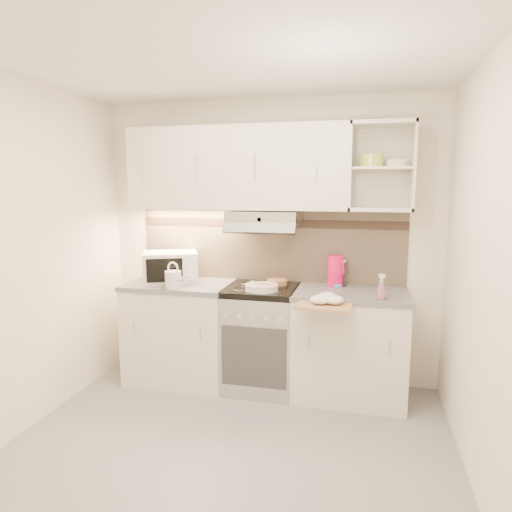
{
  "coord_description": "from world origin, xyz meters",
  "views": [
    {
      "loc": [
        0.84,
        -2.61,
        1.75
      ],
      "look_at": [
        -0.01,
        0.95,
        1.19
      ],
      "focal_mm": 32.0,
      "sensor_mm": 36.0,
      "label": 1
    }
  ],
  "objects_px": {
    "electric_range": "(262,337)",
    "watering_can": "(174,279)",
    "microwave": "(170,267)",
    "plate_stack": "(262,287)",
    "pink_pitcher": "(335,271)",
    "cutting_board": "(325,304)",
    "glass_jar": "(340,272)",
    "spray_bottle": "(381,289)"
  },
  "relations": [
    {
      "from": "plate_stack",
      "to": "glass_jar",
      "type": "height_order",
      "value": "glass_jar"
    },
    {
      "from": "electric_range",
      "to": "spray_bottle",
      "type": "height_order",
      "value": "spray_bottle"
    },
    {
      "from": "plate_stack",
      "to": "pink_pitcher",
      "type": "xyz_separation_m",
      "value": [
        0.58,
        0.3,
        0.11
      ]
    },
    {
      "from": "pink_pitcher",
      "to": "cutting_board",
      "type": "distance_m",
      "value": 0.54
    },
    {
      "from": "watering_can",
      "to": "plate_stack",
      "type": "distance_m",
      "value": 0.74
    },
    {
      "from": "pink_pitcher",
      "to": "cutting_board",
      "type": "xyz_separation_m",
      "value": [
        -0.04,
        -0.51,
        -0.16
      ]
    },
    {
      "from": "spray_bottle",
      "to": "glass_jar",
      "type": "bearing_deg",
      "value": 119.64
    },
    {
      "from": "cutting_board",
      "to": "spray_bottle",
      "type": "bearing_deg",
      "value": 22.25
    },
    {
      "from": "pink_pitcher",
      "to": "glass_jar",
      "type": "distance_m",
      "value": 0.05
    },
    {
      "from": "microwave",
      "to": "glass_jar",
      "type": "distance_m",
      "value": 1.5
    },
    {
      "from": "watering_can",
      "to": "pink_pitcher",
      "type": "xyz_separation_m",
      "value": [
        1.31,
        0.39,
        0.05
      ]
    },
    {
      "from": "electric_range",
      "to": "plate_stack",
      "type": "bearing_deg",
      "value": -77.44
    },
    {
      "from": "watering_can",
      "to": "plate_stack",
      "type": "relative_size",
      "value": 0.96
    },
    {
      "from": "electric_range",
      "to": "watering_can",
      "type": "xyz_separation_m",
      "value": [
        -0.71,
        -0.22,
        0.53
      ]
    },
    {
      "from": "pink_pitcher",
      "to": "plate_stack",
      "type": "bearing_deg",
      "value": -146.79
    },
    {
      "from": "microwave",
      "to": "watering_can",
      "type": "bearing_deg",
      "value": -84.99
    },
    {
      "from": "watering_can",
      "to": "cutting_board",
      "type": "relative_size",
      "value": 0.64
    },
    {
      "from": "electric_range",
      "to": "pink_pitcher",
      "type": "distance_m",
      "value": 0.86
    },
    {
      "from": "pink_pitcher",
      "to": "glass_jar",
      "type": "height_order",
      "value": "pink_pitcher"
    },
    {
      "from": "electric_range",
      "to": "plate_stack",
      "type": "relative_size",
      "value": 3.32
    },
    {
      "from": "electric_range",
      "to": "glass_jar",
      "type": "xyz_separation_m",
      "value": [
        0.64,
        0.2,
        0.57
      ]
    },
    {
      "from": "microwave",
      "to": "glass_jar",
      "type": "relative_size",
      "value": 2.48
    },
    {
      "from": "cutting_board",
      "to": "watering_can",
      "type": "bearing_deg",
      "value": 178.78
    },
    {
      "from": "microwave",
      "to": "glass_jar",
      "type": "height_order",
      "value": "microwave"
    },
    {
      "from": "electric_range",
      "to": "microwave",
      "type": "distance_m",
      "value": 1.03
    },
    {
      "from": "plate_stack",
      "to": "glass_jar",
      "type": "bearing_deg",
      "value": 28.48
    },
    {
      "from": "watering_can",
      "to": "cutting_board",
      "type": "bearing_deg",
      "value": 12.92
    },
    {
      "from": "pink_pitcher",
      "to": "spray_bottle",
      "type": "xyz_separation_m",
      "value": [
        0.37,
        -0.38,
        -0.05
      ]
    },
    {
      "from": "pink_pitcher",
      "to": "cutting_board",
      "type": "bearing_deg",
      "value": -88.1
    },
    {
      "from": "microwave",
      "to": "spray_bottle",
      "type": "bearing_deg",
      "value": -32.74
    },
    {
      "from": "microwave",
      "to": "plate_stack",
      "type": "xyz_separation_m",
      "value": [
        0.88,
        -0.17,
        -0.11
      ]
    },
    {
      "from": "pink_pitcher",
      "to": "microwave",
      "type": "bearing_deg",
      "value": -168.87
    },
    {
      "from": "watering_can",
      "to": "spray_bottle",
      "type": "bearing_deg",
      "value": 18.72
    },
    {
      "from": "pink_pitcher",
      "to": "cutting_board",
      "type": "relative_size",
      "value": 0.67
    },
    {
      "from": "watering_can",
      "to": "cutting_board",
      "type": "xyz_separation_m",
      "value": [
        1.27,
        -0.13,
        -0.11
      ]
    },
    {
      "from": "watering_can",
      "to": "pink_pitcher",
      "type": "distance_m",
      "value": 1.37
    },
    {
      "from": "microwave",
      "to": "glass_jar",
      "type": "bearing_deg",
      "value": -18.48
    },
    {
      "from": "glass_jar",
      "to": "watering_can",
      "type": "bearing_deg",
      "value": -162.56
    },
    {
      "from": "microwave",
      "to": "plate_stack",
      "type": "distance_m",
      "value": 0.9
    },
    {
      "from": "electric_range",
      "to": "plate_stack",
      "type": "distance_m",
      "value": 0.49
    },
    {
      "from": "watering_can",
      "to": "glass_jar",
      "type": "height_order",
      "value": "glass_jar"
    },
    {
      "from": "glass_jar",
      "to": "plate_stack",
      "type": "bearing_deg",
      "value": -151.52
    }
  ]
}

